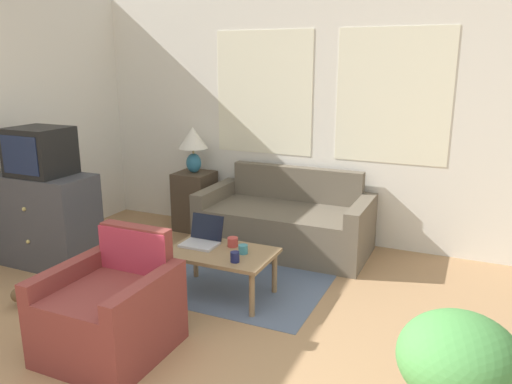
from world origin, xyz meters
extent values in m
cube|color=white|center=(0.00, 3.52, 1.30)|extent=(6.45, 0.05, 2.60)
cube|color=white|center=(-0.76, 3.49, 1.55)|extent=(1.10, 0.01, 1.30)
cube|color=white|center=(0.60, 3.49, 1.55)|extent=(1.10, 0.01, 1.30)
cube|color=slate|center=(-0.42, 2.42, 0.00)|extent=(1.55, 1.87, 0.01)
cube|color=#665B4C|center=(-0.32, 3.01, 0.22)|extent=(1.42, 0.85, 0.44)
cube|color=#665B4C|center=(-0.32, 3.37, 0.40)|extent=(1.42, 0.12, 0.80)
cube|color=#665B4C|center=(-1.10, 3.01, 0.30)|extent=(0.14, 0.85, 0.59)
cube|color=#665B4C|center=(0.46, 3.01, 0.30)|extent=(0.14, 0.85, 0.59)
cube|color=brown|center=(-0.69, 0.79, 0.23)|extent=(0.54, 0.76, 0.46)
cube|color=brown|center=(-0.69, 1.11, 0.39)|extent=(0.54, 0.10, 0.79)
cube|color=brown|center=(-1.01, 0.79, 0.29)|extent=(0.10, 0.76, 0.58)
cube|color=brown|center=(-0.38, 0.79, 0.29)|extent=(0.10, 0.76, 0.58)
cube|color=#B23347|center=(-0.69, 1.06, 0.49)|extent=(0.55, 0.01, 0.57)
cube|color=#424247|center=(-2.21, 1.75, 0.44)|extent=(0.92, 0.48, 0.88)
sphere|color=tan|center=(-2.21, 1.50, 0.61)|extent=(0.04, 0.04, 0.04)
sphere|color=tan|center=(-2.21, 1.50, 0.31)|extent=(0.04, 0.04, 0.04)
cube|color=black|center=(-2.21, 1.75, 1.09)|extent=(0.51, 0.44, 0.43)
cube|color=#192342|center=(-2.21, 1.52, 1.09)|extent=(0.42, 0.01, 0.34)
cube|color=#4C3D2D|center=(-1.49, 3.21, 0.33)|extent=(0.40, 0.40, 0.67)
ellipsoid|color=teal|center=(-1.49, 3.21, 0.77)|extent=(0.17, 0.17, 0.22)
cylinder|color=tan|center=(-1.49, 3.21, 0.91)|extent=(0.02, 0.02, 0.06)
cone|color=white|center=(-1.49, 3.21, 1.06)|extent=(0.33, 0.33, 0.23)
cube|color=#8E704C|center=(-0.42, 1.83, 0.37)|extent=(0.86, 0.55, 0.03)
cylinder|color=#8E704C|center=(-0.80, 1.60, 0.18)|extent=(0.04, 0.04, 0.36)
cylinder|color=#8E704C|center=(-0.04, 1.60, 0.18)|extent=(0.04, 0.04, 0.36)
cylinder|color=#8E704C|center=(-0.80, 2.06, 0.18)|extent=(0.04, 0.04, 0.36)
cylinder|color=#8E704C|center=(-0.04, 2.06, 0.18)|extent=(0.04, 0.04, 0.36)
cube|color=#B7B7BC|center=(-0.64, 1.87, 0.40)|extent=(0.30, 0.22, 0.02)
cube|color=black|center=(-0.64, 2.00, 0.51)|extent=(0.30, 0.07, 0.21)
cylinder|color=#B23D38|center=(-0.38, 1.97, 0.43)|extent=(0.09, 0.09, 0.08)
cylinder|color=teal|center=(-0.23, 1.86, 0.42)|extent=(0.08, 0.08, 0.07)
cylinder|color=#191E4C|center=(-0.21, 1.68, 0.43)|extent=(0.07, 0.07, 0.08)
ellipsoid|color=#4C9347|center=(1.43, 0.83, 0.49)|extent=(0.59, 0.59, 0.44)
ellipsoid|color=brown|center=(-1.76, 1.15, 0.09)|extent=(0.18, 0.33, 0.17)
sphere|color=brown|center=(-1.75, 0.97, 0.12)|extent=(0.11, 0.11, 0.11)
cylinder|color=brown|center=(-1.76, 1.40, 0.04)|extent=(0.05, 0.18, 0.04)
camera|label=1|loc=(1.40, -1.51, 1.89)|focal=35.00mm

